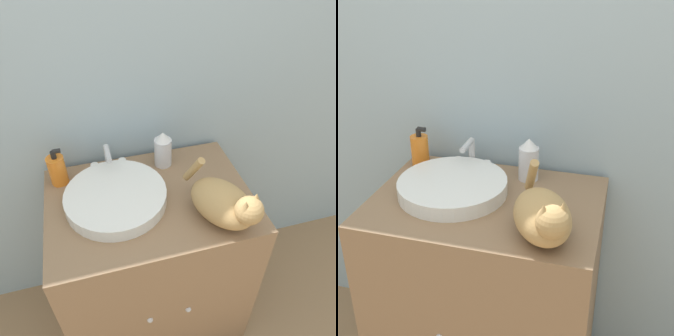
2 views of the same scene
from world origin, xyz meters
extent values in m
cube|color=#9EB7C6|center=(0.00, 0.60, 1.25)|extent=(6.00, 0.05, 2.50)
cube|color=#8C6B4C|center=(0.00, 0.28, 0.41)|extent=(0.78, 0.55, 0.83)
cylinder|color=white|center=(-0.12, 0.29, 0.85)|extent=(0.38, 0.38, 0.05)
cylinder|color=silver|center=(-0.12, 0.50, 0.88)|extent=(0.02, 0.02, 0.12)
cylinder|color=silver|center=(-0.12, 0.45, 0.94)|extent=(0.02, 0.10, 0.02)
cylinder|color=white|center=(-0.18, 0.50, 0.84)|extent=(0.03, 0.03, 0.03)
cylinder|color=white|center=(-0.07, 0.50, 0.84)|extent=(0.03, 0.03, 0.03)
ellipsoid|color=tan|center=(0.22, 0.12, 0.89)|extent=(0.26, 0.30, 0.13)
sphere|color=tan|center=(0.27, 0.03, 0.94)|extent=(0.13, 0.13, 0.10)
cone|color=tan|center=(0.25, 0.01, 0.98)|extent=(0.05, 0.05, 0.04)
cone|color=tan|center=(0.29, 0.04, 0.98)|extent=(0.05, 0.05, 0.04)
cylinder|color=tan|center=(0.16, 0.25, 0.95)|extent=(0.07, 0.10, 0.14)
cylinder|color=orange|center=(-0.32, 0.46, 0.89)|extent=(0.07, 0.07, 0.12)
cylinder|color=black|center=(-0.32, 0.46, 0.96)|extent=(0.02, 0.02, 0.03)
cylinder|color=black|center=(-0.31, 0.46, 0.98)|extent=(0.03, 0.02, 0.02)
cylinder|color=silver|center=(0.10, 0.47, 0.89)|extent=(0.07, 0.07, 0.12)
cone|color=white|center=(0.10, 0.47, 0.97)|extent=(0.07, 0.07, 0.04)
camera|label=1|loc=(-0.17, -0.59, 1.71)|focal=35.00mm
camera|label=2|loc=(0.43, -1.02, 1.63)|focal=50.00mm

